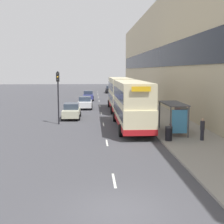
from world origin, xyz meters
TOP-DOWN VIEW (x-y plane):
  - ground_plane at (0.00, 0.00)m, footprint 220.00×220.00m
  - pavement at (6.50, 38.50)m, footprint 5.00×93.00m
  - terrace_facade at (10.49, 38.50)m, footprint 3.10×93.00m
  - lane_mark_0 at (0.00, 3.24)m, footprint 0.12×2.00m
  - lane_mark_1 at (0.00, 11.15)m, footprint 0.12×2.00m
  - lane_mark_2 at (0.00, 19.07)m, footprint 0.12×2.00m
  - lane_mark_3 at (0.00, 26.98)m, footprint 0.12×2.00m
  - lane_mark_4 at (0.00, 34.89)m, footprint 0.12×2.00m
  - lane_mark_5 at (0.00, 42.80)m, footprint 0.12×2.00m
  - lane_mark_6 at (0.00, 50.72)m, footprint 0.12×2.00m
  - lane_mark_7 at (0.00, 58.63)m, footprint 0.12×2.00m
  - lane_mark_8 at (0.00, 66.54)m, footprint 0.12×2.00m
  - bus_shelter at (5.77, 13.60)m, footprint 1.60×4.20m
  - double_decker_bus_near at (2.47, 16.83)m, footprint 2.85×11.54m
  - double_decker_bus_ahead at (2.55, 29.80)m, footprint 2.85×10.95m
  - car_0 at (-1.87, 44.21)m, footprint 1.96×4.54m
  - car_1 at (2.88, 62.11)m, footprint 1.97×4.34m
  - car_2 at (-3.39, 23.13)m, footprint 1.99×4.47m
  - car_3 at (-2.14, 32.03)m, footprint 2.05×4.40m
  - pedestrian_at_shelter at (6.84, 15.28)m, footprint 0.31×0.31m
  - pedestrian_1 at (7.06, 11.00)m, footprint 0.33×0.33m
  - litter_bin at (4.55, 11.01)m, footprint 0.55×0.55m
  - traffic_light_far_kerb at (-4.40, 19.39)m, footprint 0.30×0.32m

SIDE VIEW (x-z plane):
  - ground_plane at x=0.00m, z-range 0.00..0.00m
  - lane_mark_0 at x=0.00m, z-range 0.00..0.01m
  - lane_mark_1 at x=0.00m, z-range 0.00..0.01m
  - lane_mark_2 at x=0.00m, z-range 0.00..0.01m
  - lane_mark_3 at x=0.00m, z-range 0.00..0.01m
  - lane_mark_4 at x=0.00m, z-range 0.00..0.01m
  - lane_mark_5 at x=0.00m, z-range 0.00..0.01m
  - lane_mark_6 at x=0.00m, z-range 0.00..0.01m
  - lane_mark_7 at x=0.00m, z-range 0.00..0.01m
  - lane_mark_8 at x=0.00m, z-range 0.00..0.01m
  - pavement at x=6.50m, z-range 0.00..0.14m
  - litter_bin at x=4.55m, z-range 0.14..1.19m
  - car_2 at x=-3.39m, z-range 0.00..1.67m
  - car_3 at x=-2.14m, z-range 0.00..1.68m
  - car_0 at x=-1.87m, z-range 0.00..1.70m
  - car_1 at x=2.88m, z-range -0.01..1.73m
  - pedestrian_at_shelter at x=6.84m, z-range 0.16..1.73m
  - pedestrian_1 at x=7.06m, z-range 0.16..1.81m
  - bus_shelter at x=5.77m, z-range 0.64..3.12m
  - double_decker_bus_ahead at x=2.55m, z-range 0.14..4.44m
  - double_decker_bus_near at x=2.47m, z-range 0.14..4.44m
  - traffic_light_far_kerb at x=-4.40m, z-range 0.88..6.08m
  - terrace_facade at x=10.49m, z-range -0.01..16.15m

